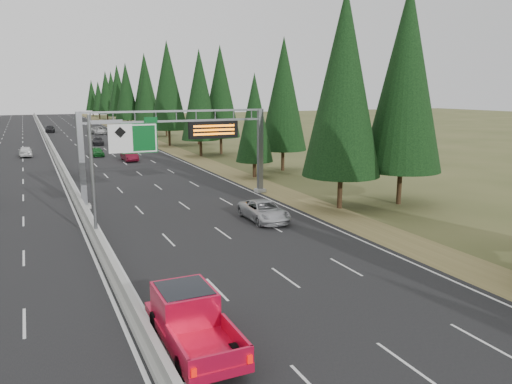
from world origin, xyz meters
The scene contains 14 objects.
road centered at (0.00, 80.00, 0.04)m, with size 32.00×260.00×0.08m, color black.
shoulder_right centered at (17.80, 80.00, 0.03)m, with size 3.60×260.00×0.06m, color olive.
median_barrier centered at (0.00, 80.00, 0.41)m, with size 0.70×260.00×0.85m.
sign_gantry centered at (8.92, 34.88, 5.27)m, with size 16.75×0.98×7.80m.
hov_sign_pole centered at (0.58, 24.97, 4.72)m, with size 2.80×0.50×8.00m.
tree_row_right centered at (21.72, 65.71, 9.18)m, with size 12.37×240.63×18.21m.
silver_minivan centered at (11.96, 25.30, 0.81)m, with size 2.44×5.29×1.47m, color #AEAEB3.
red_pickup centered at (1.50, 10.10, 1.20)m, with size 2.22×6.22×2.03m.
car_ahead_green centered at (5.63, 68.54, 0.74)m, with size 1.57×3.90×1.33m, color #155F20.
car_ahead_dkred centered at (9.01, 61.65, 0.85)m, with size 1.64×4.70×1.55m, color #5D0D1E.
car_ahead_dkgrey centered at (7.88, 84.61, 0.73)m, with size 1.82×4.47×1.30m, color black.
car_ahead_white centered at (10.97, 107.16, 0.88)m, with size 2.65×5.75×1.60m, color silver.
car_ahead_far centered at (1.50, 116.66, 0.91)m, with size 1.95×4.85×1.65m, color black.
car_onc_white centered at (-3.83, 72.36, 0.85)m, with size 1.82×4.52×1.54m, color white.
Camera 1 is at (-3.51, -6.93, 9.55)m, focal length 35.00 mm.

